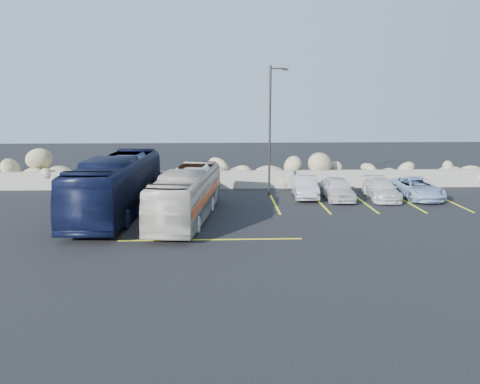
{
  "coord_description": "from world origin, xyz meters",
  "views": [
    {
      "loc": [
        -0.5,
        -19.39,
        6.08
      ],
      "look_at": [
        0.44,
        4.0,
        1.35
      ],
      "focal_mm": 35.0,
      "sensor_mm": 36.0,
      "label": 1
    }
  ],
  "objects_px": {
    "car_c": "(381,189)",
    "tour_coach": "(117,185)",
    "car_a": "(338,188)",
    "lamppost": "(271,127)",
    "car_d": "(417,188)",
    "car_b": "(305,187)",
    "vintage_bus": "(187,195)"
  },
  "relations": [
    {
      "from": "tour_coach",
      "to": "car_b",
      "type": "bearing_deg",
      "value": 22.57
    },
    {
      "from": "lamppost",
      "to": "car_a",
      "type": "distance_m",
      "value": 5.54
    },
    {
      "from": "vintage_bus",
      "to": "car_d",
      "type": "distance_m",
      "value": 14.49
    },
    {
      "from": "vintage_bus",
      "to": "tour_coach",
      "type": "distance_m",
      "value": 3.98
    },
    {
      "from": "lamppost",
      "to": "car_d",
      "type": "relative_size",
      "value": 1.78
    },
    {
      "from": "tour_coach",
      "to": "car_d",
      "type": "bearing_deg",
      "value": 13.56
    },
    {
      "from": "lamppost",
      "to": "tour_coach",
      "type": "xyz_separation_m",
      "value": [
        -8.57,
        -4.42,
        -2.76
      ]
    },
    {
      "from": "car_a",
      "to": "lamppost",
      "type": "bearing_deg",
      "value": 162.7
    },
    {
      "from": "vintage_bus",
      "to": "car_a",
      "type": "distance_m",
      "value": 9.84
    },
    {
      "from": "vintage_bus",
      "to": "car_b",
      "type": "distance_m",
      "value": 8.58
    },
    {
      "from": "car_a",
      "to": "car_d",
      "type": "bearing_deg",
      "value": 2.16
    },
    {
      "from": "car_b",
      "to": "car_d",
      "type": "bearing_deg",
      "value": -0.97
    },
    {
      "from": "lamppost",
      "to": "car_b",
      "type": "xyz_separation_m",
      "value": [
        2.11,
        -0.64,
        -3.65
      ]
    },
    {
      "from": "car_a",
      "to": "tour_coach",
      "type": "bearing_deg",
      "value": -165.31
    },
    {
      "from": "tour_coach",
      "to": "car_b",
      "type": "relative_size",
      "value": 2.8
    },
    {
      "from": "lamppost",
      "to": "tour_coach",
      "type": "relative_size",
      "value": 0.72
    },
    {
      "from": "car_b",
      "to": "car_d",
      "type": "distance_m",
      "value": 6.86
    },
    {
      "from": "tour_coach",
      "to": "car_c",
      "type": "relative_size",
      "value": 2.7
    },
    {
      "from": "tour_coach",
      "to": "lamppost",
      "type": "bearing_deg",
      "value": 30.35
    },
    {
      "from": "car_d",
      "to": "vintage_bus",
      "type": "bearing_deg",
      "value": -164.6
    },
    {
      "from": "car_c",
      "to": "tour_coach",
      "type": "bearing_deg",
      "value": -164.71
    },
    {
      "from": "lamppost",
      "to": "car_c",
      "type": "relative_size",
      "value": 1.96
    },
    {
      "from": "lamppost",
      "to": "car_d",
      "type": "height_order",
      "value": "lamppost"
    },
    {
      "from": "lamppost",
      "to": "car_a",
      "type": "relative_size",
      "value": 2.03
    },
    {
      "from": "car_d",
      "to": "car_c",
      "type": "bearing_deg",
      "value": -179.57
    },
    {
      "from": "vintage_bus",
      "to": "car_b",
      "type": "xyz_separation_m",
      "value": [
        6.91,
        5.04,
        -0.62
      ]
    },
    {
      "from": "car_c",
      "to": "car_b",
      "type": "bearing_deg",
      "value": 175.51
    },
    {
      "from": "lamppost",
      "to": "car_c",
      "type": "distance_m",
      "value": 7.75
    },
    {
      "from": "car_b",
      "to": "car_d",
      "type": "relative_size",
      "value": 0.88
    },
    {
      "from": "car_b",
      "to": "car_d",
      "type": "xyz_separation_m",
      "value": [
        6.84,
        -0.54,
        -0.03
      ]
    },
    {
      "from": "tour_coach",
      "to": "car_d",
      "type": "distance_m",
      "value": 17.84
    },
    {
      "from": "lamppost",
      "to": "car_b",
      "type": "distance_m",
      "value": 4.26
    }
  ]
}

